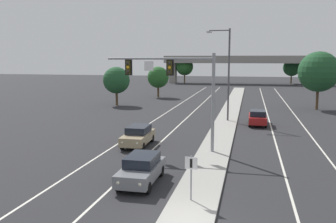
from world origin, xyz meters
TOP-DOWN VIEW (x-y plane):
  - median_island at (0.00, 18.00)m, footprint 2.40×110.00m
  - lane_stripe_oncoming_center at (-4.70, 25.00)m, footprint 0.14×100.00m
  - lane_stripe_receding_center at (4.70, 25.00)m, footprint 0.14×100.00m
  - edge_stripe_left at (-8.00, 25.00)m, footprint 0.14×100.00m
  - edge_stripe_right at (8.00, 25.00)m, footprint 0.14×100.00m
  - overhead_signal_mast at (-2.74, 12.01)m, footprint 8.14×0.44m
  - median_sign_post at (-0.15, 2.33)m, footprint 0.60×0.10m
  - street_lamp_median at (-0.07, 26.13)m, footprint 2.58×0.28m
  - car_oncoming_grey at (-3.34, 4.60)m, footprint 1.84×4.48m
  - car_oncoming_tan at (-6.20, 13.16)m, footprint 1.89×4.50m
  - car_receding_red at (3.34, 24.74)m, footprint 1.82×4.47m
  - overpass_bridge at (0.00, 88.61)m, footprint 42.40×6.40m
  - tree_far_right_b at (13.46, 92.20)m, footprint 4.68×4.68m
  - tree_far_left_c at (-16.92, 37.00)m, footprint 3.96×3.96m
  - tree_far_left_b at (-15.81, 88.54)m, footprint 4.83×4.83m
  - tree_far_right_c at (11.46, 38.54)m, footprint 5.47×5.47m
  - tree_far_left_a at (-13.65, 49.33)m, footprint 3.82×3.82m

SIDE VIEW (x-z plane):
  - lane_stripe_oncoming_center at x=-4.70m, z-range 0.00..0.01m
  - lane_stripe_receding_center at x=4.70m, z-range 0.00..0.01m
  - edge_stripe_left at x=-8.00m, z-range 0.00..0.01m
  - edge_stripe_right at x=8.00m, z-range 0.00..0.01m
  - median_island at x=0.00m, z-range 0.00..0.15m
  - car_oncoming_grey at x=-3.34m, z-range 0.03..1.61m
  - car_oncoming_tan at x=-6.20m, z-range 0.03..1.61m
  - car_receding_red at x=3.34m, z-range 0.03..1.61m
  - median_sign_post at x=-0.15m, z-range 0.49..2.69m
  - tree_far_left_a at x=-13.65m, z-range 0.84..6.37m
  - tree_far_left_c at x=-16.92m, z-range 0.87..6.61m
  - tree_far_right_b at x=13.46m, z-range 1.04..7.80m
  - tree_far_left_b at x=-15.81m, z-range 1.07..8.06m
  - tree_far_right_c at x=11.46m, z-range 1.21..9.13m
  - overhead_signal_mast at x=-2.74m, z-range 1.77..8.97m
  - overpass_bridge at x=0.00m, z-range 1.96..9.61m
  - street_lamp_median at x=-0.07m, z-range 0.79..10.79m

